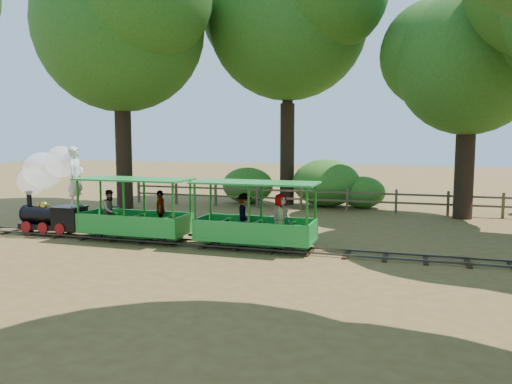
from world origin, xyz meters
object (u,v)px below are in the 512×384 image
(carriage_front, at_px, (134,216))
(fence, at_px, (324,197))
(carriage_rear, at_px, (257,221))
(locomotive, at_px, (50,183))

(carriage_front, distance_m, fence, 9.16)
(carriage_front, distance_m, carriage_rear, 3.87)
(locomotive, bearing_deg, carriage_rear, -0.28)
(carriage_rear, relative_size, fence, 0.19)
(fence, bearing_deg, carriage_front, -118.62)
(carriage_front, bearing_deg, locomotive, 178.06)
(carriage_rear, bearing_deg, carriage_front, -178.95)
(carriage_rear, bearing_deg, locomotive, 179.72)
(locomotive, xyz_separation_m, carriage_rear, (6.97, -0.03, -0.87))
(carriage_rear, height_order, fence, carriage_rear)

